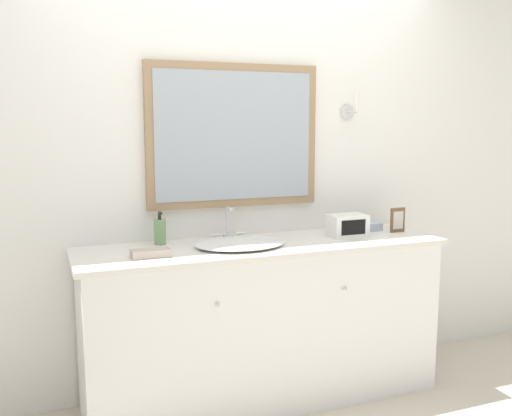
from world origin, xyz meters
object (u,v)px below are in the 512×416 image
(soap_bottle, at_px, (160,231))
(sink_basin, at_px, (240,243))
(picture_frame, at_px, (398,220))
(appliance_box, at_px, (347,225))

(soap_bottle, bearing_deg, sink_basin, -27.81)
(sink_basin, distance_m, picture_frame, 1.03)
(soap_bottle, distance_m, picture_frame, 1.43)
(sink_basin, height_order, picture_frame, sink_basin)
(appliance_box, bearing_deg, sink_basin, -177.38)
(picture_frame, bearing_deg, soap_bottle, 172.90)
(appliance_box, height_order, picture_frame, picture_frame)
(sink_basin, distance_m, appliance_box, 0.68)
(appliance_box, relative_size, picture_frame, 1.48)
(soap_bottle, relative_size, appliance_box, 0.82)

